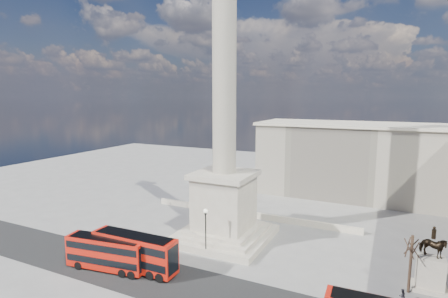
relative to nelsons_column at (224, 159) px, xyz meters
name	(u,v)px	position (x,y,z in m)	size (l,w,h in m)	color
ground	(210,250)	(0.00, -5.00, -12.92)	(180.00, 180.00, 0.00)	gray
asphalt_road	(207,292)	(5.00, -15.00, -12.91)	(120.00, 9.00, 0.01)	#252525
nelsons_column	(224,159)	(0.00, 0.00, 0.00)	(14.00, 14.00, 49.85)	#BEB59F
balustrade_wall	(250,214)	(0.00, 11.00, -12.37)	(40.00, 0.60, 1.10)	beige
building_northeast	(374,161)	(20.00, 35.00, -4.59)	(51.00, 17.00, 16.60)	beige
red_bus_a	(107,253)	(-9.26, -15.91, -10.60)	(11.14, 3.96, 4.42)	red
red_bus_b	(135,252)	(-5.92, -14.40, -10.39)	(11.93, 2.99, 4.82)	red
victorian_lamp	(206,228)	(0.31, -6.69, -8.86)	(0.59, 0.59, 6.89)	black
equestrian_statue	(431,268)	(28.15, -3.20, -10.24)	(3.70, 2.77, 7.78)	beige
bare_tree_mid	(412,245)	(25.96, -4.81, -7.20)	(1.91, 1.91, 7.25)	#332319
pedestrian_standing	(402,296)	(25.23, -7.43, -12.12)	(0.77, 0.60, 1.58)	black
pedestrian_crossing	(333,297)	(18.42, -11.05, -12.06)	(1.00, 0.42, 1.71)	black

